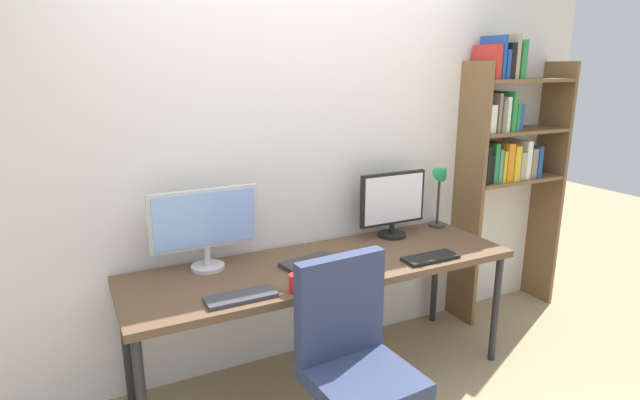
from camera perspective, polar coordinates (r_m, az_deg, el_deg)
wall_back at (r=3.08m, az=-3.13°, el=5.34°), size 4.59×0.10×2.60m
desk at (r=2.89m, az=0.45°, el=-7.95°), size 2.19×0.68×0.74m
bookshelf at (r=3.86m, az=20.08°, el=5.38°), size 0.83×0.28×2.01m
office_chair at (r=2.45m, az=3.96°, el=-20.20°), size 0.52×0.52×0.99m
monitor_left at (r=2.77m, az=-12.70°, el=-2.58°), size 0.59×0.18×0.44m
monitor_right at (r=3.27m, az=8.12°, el=-0.29°), size 0.47×0.18×0.42m
desk_lamp at (r=3.49m, az=13.42°, el=1.90°), size 0.11×0.15×0.46m
keyboard_left at (r=2.47m, az=-8.83°, el=-10.65°), size 0.34×0.13×0.02m
keyboard_right at (r=2.97m, az=12.23°, el=-6.33°), size 0.33×0.13×0.02m
computer_mouse at (r=2.77m, az=6.04°, el=-7.56°), size 0.06×0.10×0.03m
laptop_closed at (r=2.82m, az=-0.76°, el=-7.15°), size 0.36×0.28×0.02m
coffee_mug at (r=2.50m, az=-2.56°, el=-9.25°), size 0.11×0.08×0.09m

